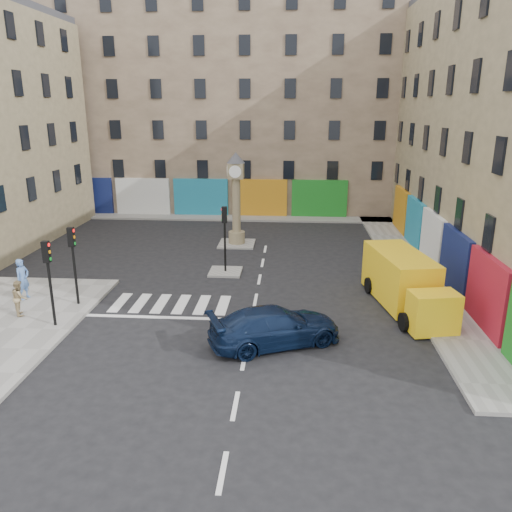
# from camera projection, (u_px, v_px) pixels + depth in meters

# --- Properties ---
(ground) EXTENTS (120.00, 120.00, 0.00)m
(ground) POSITION_uv_depth(u_px,v_px,m) (249.00, 336.00, 20.57)
(ground) COLOR black
(ground) RESTS_ON ground
(sidewalk_right) EXTENTS (2.60, 30.00, 0.15)m
(sidewalk_right) POSITION_uv_depth(u_px,v_px,m) (409.00, 265.00, 29.51)
(sidewalk_right) COLOR gray
(sidewalk_right) RESTS_ON ground
(sidewalk_far) EXTENTS (32.00, 2.40, 0.15)m
(sidewalk_far) POSITION_uv_depth(u_px,v_px,m) (224.00, 217.00, 42.01)
(sidewalk_far) COLOR gray
(sidewalk_far) RESTS_ON ground
(island_near) EXTENTS (1.80, 1.80, 0.12)m
(island_near) POSITION_uv_depth(u_px,v_px,m) (225.00, 272.00, 28.32)
(island_near) COLOR gray
(island_near) RESTS_ON ground
(island_far) EXTENTS (2.40, 2.40, 0.12)m
(island_far) POSITION_uv_depth(u_px,v_px,m) (237.00, 244.00, 34.05)
(island_far) COLOR gray
(island_far) RESTS_ON ground
(building_far) EXTENTS (32.00, 10.00, 17.00)m
(building_far) POSITION_uv_depth(u_px,v_px,m) (230.00, 112.00, 45.10)
(building_far) COLOR gray
(building_far) RESTS_ON ground
(traffic_light_left_near) EXTENTS (0.28, 0.22, 3.70)m
(traffic_light_left_near) POSITION_uv_depth(u_px,v_px,m) (48.00, 270.00, 20.56)
(traffic_light_left_near) COLOR black
(traffic_light_left_near) RESTS_ON sidewalk_left
(traffic_light_left_far) EXTENTS (0.28, 0.22, 3.70)m
(traffic_light_left_far) POSITION_uv_depth(u_px,v_px,m) (73.00, 253.00, 22.85)
(traffic_light_left_far) COLOR black
(traffic_light_left_far) RESTS_ON sidewalk_left
(traffic_light_island) EXTENTS (0.28, 0.22, 3.70)m
(traffic_light_island) POSITION_uv_depth(u_px,v_px,m) (225.00, 228.00, 27.59)
(traffic_light_island) COLOR black
(traffic_light_island) RESTS_ON island_near
(clock_pillar) EXTENTS (1.20, 1.20, 6.10)m
(clock_pillar) POSITION_uv_depth(u_px,v_px,m) (236.00, 193.00, 33.03)
(clock_pillar) COLOR #968562
(clock_pillar) RESTS_ON island_far
(navy_sedan) EXTENTS (5.70, 4.11, 1.53)m
(navy_sedan) POSITION_uv_depth(u_px,v_px,m) (275.00, 326.00, 19.67)
(navy_sedan) COLOR #0B1732
(navy_sedan) RESTS_ON ground
(yellow_van) EXTENTS (3.24, 6.96, 2.44)m
(yellow_van) POSITION_uv_depth(u_px,v_px,m) (405.00, 282.00, 23.26)
(yellow_van) COLOR yellow
(yellow_van) RESTS_ON ground
(pedestrian_blue) EXTENTS (0.67, 0.83, 1.99)m
(pedestrian_blue) POSITION_uv_depth(u_px,v_px,m) (23.00, 279.00, 23.91)
(pedestrian_blue) COLOR #527ABD
(pedestrian_blue) RESTS_ON sidewalk_left
(pedestrian_tan) EXTENTS (0.91, 0.97, 1.59)m
(pedestrian_tan) POSITION_uv_depth(u_px,v_px,m) (20.00, 298.00, 22.13)
(pedestrian_tan) COLOR tan
(pedestrian_tan) RESTS_ON sidewalk_left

